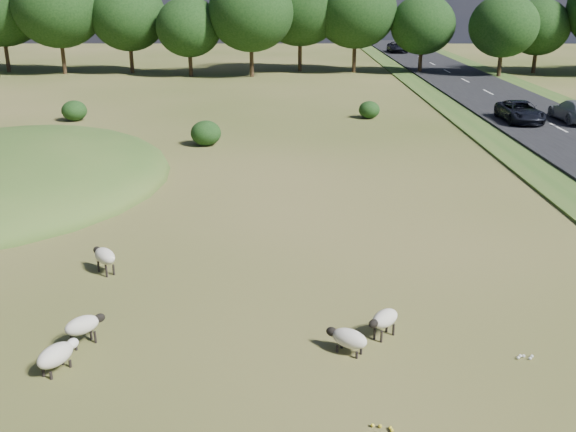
# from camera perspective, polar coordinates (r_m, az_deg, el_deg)

# --- Properties ---
(ground) EXTENTS (160.00, 160.00, 0.00)m
(ground) POSITION_cam_1_polar(r_m,az_deg,el_deg) (39.38, -2.87, 6.35)
(ground) COLOR #394C17
(ground) RESTS_ON ground
(mound) EXTENTS (16.00, 20.00, 4.00)m
(mound) POSITION_cam_1_polar(r_m,az_deg,el_deg) (34.57, -23.88, 2.85)
(mound) COLOR #33561E
(mound) RESTS_ON ground
(road) EXTENTS (8.00, 150.00, 0.25)m
(road) POSITION_cam_1_polar(r_m,az_deg,el_deg) (52.28, 20.45, 8.55)
(road) COLOR black
(road) RESTS_ON ground
(treeline) EXTENTS (96.28, 14.66, 11.70)m
(treeline) POSITION_cam_1_polar(r_m,az_deg,el_deg) (73.86, -2.38, 17.57)
(treeline) COLOR black
(treeline) RESTS_ON ground
(shrubs) EXTENTS (23.01, 10.48, 1.50)m
(shrubs) POSITION_cam_1_polar(r_m,az_deg,el_deg) (44.28, -8.12, 8.59)
(shrubs) COLOR black
(shrubs) RESTS_ON ground
(sheep_0) EXTENTS (1.09, 1.16, 0.88)m
(sheep_0) POSITION_cam_1_polar(r_m,az_deg,el_deg) (21.98, -16.01, -3.43)
(sheep_0) COLOR beige
(sheep_0) RESTS_ON ground
(sheep_1) EXTENTS (1.07, 1.03, 0.82)m
(sheep_1) POSITION_cam_1_polar(r_m,az_deg,el_deg) (17.86, -17.75, -9.23)
(sheep_1) COLOR beige
(sheep_1) RESTS_ON ground
(sheep_2) EXTENTS (1.03, 1.03, 0.80)m
(sheep_2) POSITION_cam_1_polar(r_m,az_deg,el_deg) (17.54, 8.54, -9.05)
(sheep_2) COLOR beige
(sheep_2) RESTS_ON ground
(sheep_3) EXTENTS (0.98, 1.29, 0.73)m
(sheep_3) POSITION_cam_1_polar(r_m,az_deg,el_deg) (16.98, -19.89, -11.52)
(sheep_3) COLOR beige
(sheep_3) RESTS_ON ground
(sheep_4) EXTENTS (1.18, 0.96, 0.68)m
(sheep_4) POSITION_cam_1_polar(r_m,az_deg,el_deg) (16.82, 5.38, -10.76)
(sheep_4) COLOR beige
(sheep_4) RESTS_ON ground
(car_0) EXTENTS (2.12, 5.22, 1.51)m
(car_0) POSITION_cam_1_polar(r_m,az_deg,el_deg) (49.38, 24.12, 8.56)
(car_0) COLOR #9FA3A7
(car_0) RESTS_ON road
(car_1) EXTENTS (1.96, 4.82, 1.40)m
(car_1) POSITION_cam_1_polar(r_m,az_deg,el_deg) (103.44, 11.58, 14.60)
(car_1) COLOR black
(car_1) RESTS_ON road
(car_3) EXTENTS (2.32, 5.04, 1.40)m
(car_3) POSITION_cam_1_polar(r_m,az_deg,el_deg) (47.94, 19.94, 8.73)
(car_3) COLOR black
(car_3) RESTS_ON road
(car_5) EXTENTS (2.55, 5.53, 1.54)m
(car_5) POSITION_cam_1_polar(r_m,az_deg,el_deg) (99.79, 9.71, 14.59)
(car_5) COLOR black
(car_5) RESTS_ON road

